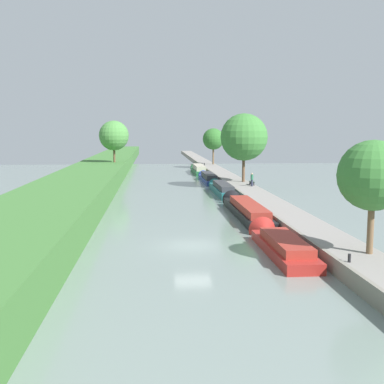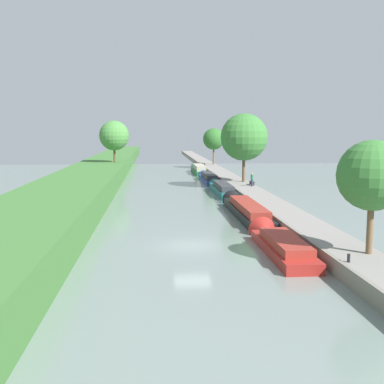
% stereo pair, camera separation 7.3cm
% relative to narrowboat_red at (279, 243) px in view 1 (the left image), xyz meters
% --- Properties ---
extents(ground_plane, '(160.00, 160.00, 0.00)m').
position_rel_narrowboat_red_xyz_m(ground_plane, '(-5.50, 1.76, -0.48)').
color(ground_plane, slate).
extents(left_grassy_bank, '(8.04, 260.00, 2.48)m').
position_rel_narrowboat_red_xyz_m(left_grassy_bank, '(-16.78, 1.76, 0.76)').
color(left_grassy_bank, '#3D7033').
rests_on(left_grassy_bank, ground_plane).
extents(right_towpath, '(3.04, 260.00, 0.93)m').
position_rel_narrowboat_red_xyz_m(right_towpath, '(3.27, 1.76, -0.01)').
color(right_towpath, gray).
rests_on(right_towpath, ground_plane).
extents(stone_quay, '(0.25, 260.00, 0.98)m').
position_rel_narrowboat_red_xyz_m(stone_quay, '(1.62, 1.76, 0.01)').
color(stone_quay, gray).
rests_on(stone_quay, ground_plane).
extents(narrowboat_red, '(2.18, 10.51, 2.07)m').
position_rel_narrowboat_red_xyz_m(narrowboat_red, '(0.00, 0.00, 0.00)').
color(narrowboat_red, maroon).
rests_on(narrowboat_red, ground_plane).
extents(narrowboat_black, '(2.11, 15.78, 2.02)m').
position_rel_narrowboat_red_xyz_m(narrowboat_black, '(0.29, 12.88, 0.10)').
color(narrowboat_black, black).
rests_on(narrowboat_black, ground_plane).
extents(narrowboat_teal, '(1.80, 12.93, 1.88)m').
position_rel_narrowboat_red_xyz_m(narrowboat_teal, '(0.35, 28.52, 0.11)').
color(narrowboat_teal, '#195B60').
rests_on(narrowboat_teal, ground_plane).
extents(narrowboat_blue, '(1.84, 13.19, 1.94)m').
position_rel_narrowboat_red_xyz_m(narrowboat_blue, '(0.32, 43.02, 0.06)').
color(narrowboat_blue, '#283D93').
rests_on(narrowboat_blue, ground_plane).
extents(narrowboat_green, '(1.99, 13.49, 2.14)m').
position_rel_narrowboat_red_xyz_m(narrowboat_green, '(0.21, 57.38, 0.17)').
color(narrowboat_green, '#1E6033').
rests_on(narrowboat_green, ground_plane).
extents(tree_rightbank_near, '(3.92, 3.92, 6.37)m').
position_rel_narrowboat_red_xyz_m(tree_rightbank_near, '(3.90, -4.64, 4.84)').
color(tree_rightbank_near, brown).
rests_on(tree_rightbank_near, right_towpath).
extents(tree_rightbank_midnear, '(6.30, 6.30, 9.14)m').
position_rel_narrowboat_red_xyz_m(tree_rightbank_midnear, '(3.98, 33.16, 6.43)').
color(tree_rightbank_midnear, brown).
rests_on(tree_rightbank_midnear, right_towpath).
extents(tree_rightbank_midfar, '(4.35, 4.35, 7.32)m').
position_rel_narrowboat_red_xyz_m(tree_rightbank_midfar, '(4.18, 66.84, 5.58)').
color(tree_rightbank_midfar, brown).
rests_on(tree_rightbank_midfar, right_towpath).
extents(tree_leftbank_downstream, '(4.98, 4.98, 6.97)m').
position_rel_narrowboat_red_xyz_m(tree_leftbank_downstream, '(-14.62, 51.08, 6.47)').
color(tree_leftbank_downstream, brown).
rests_on(tree_leftbank_downstream, left_grassy_bank).
extents(person_walking, '(0.34, 0.34, 1.66)m').
position_rel_narrowboat_red_xyz_m(person_walking, '(4.06, 27.96, 1.33)').
color(person_walking, '#282D42').
rests_on(person_walking, right_towpath).
extents(mooring_bollard_near, '(0.16, 0.16, 0.45)m').
position_rel_narrowboat_red_xyz_m(mooring_bollard_near, '(2.05, -6.28, 0.68)').
color(mooring_bollard_near, black).
rests_on(mooring_bollard_near, right_towpath).
extents(mooring_bollard_far, '(0.16, 0.16, 0.45)m').
position_rel_narrowboat_red_xyz_m(mooring_bollard_far, '(2.05, 63.78, 0.68)').
color(mooring_bollard_far, black).
rests_on(mooring_bollard_far, right_towpath).
extents(park_bench, '(0.44, 1.50, 0.47)m').
position_rel_narrowboat_red_xyz_m(park_bench, '(4.34, 29.31, 0.80)').
color(park_bench, '#333338').
rests_on(park_bench, right_towpath).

